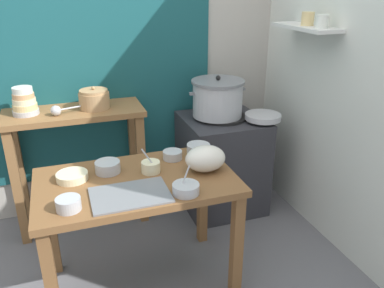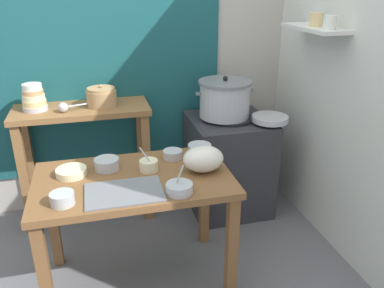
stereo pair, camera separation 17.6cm
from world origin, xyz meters
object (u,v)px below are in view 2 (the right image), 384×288
object	(u,v)px
prep_table	(134,194)
serving_tray	(124,192)
stove_block	(228,164)
prep_bowl_2	(107,164)
prep_bowl_6	(149,165)
wide_pan	(270,119)
plastic_bag	(203,159)
ladle	(65,107)
clay_pot	(102,97)
prep_bowl_5	(200,149)
prep_bowl_4	(62,198)
bowl_stack_enamel	(34,99)
prep_bowl_3	(179,188)
steamer_pot	(225,99)
prep_bowl_0	(71,172)
back_shelf_table	(84,136)
prep_bowl_1	(173,154)

from	to	relation	value
prep_table	serving_tray	world-z (taller)	serving_tray
stove_block	prep_bowl_2	distance (m)	1.16
serving_tray	prep_bowl_6	size ratio (longest dim) A/B	2.60
wide_pan	prep_bowl_2	xyz separation A→B (m)	(-1.20, -0.38, -0.04)
stove_block	plastic_bag	xyz separation A→B (m)	(-0.41, -0.71, 0.41)
serving_tray	ladle	bearing A→B (deg)	108.76
clay_pot	prep_bowl_5	xyz separation A→B (m)	(0.57, -0.60, -0.21)
ladle	prep_bowl_5	world-z (taller)	ladle
serving_tray	prep_bowl_6	xyz separation A→B (m)	(0.16, 0.23, 0.03)
plastic_bag	prep_bowl_4	distance (m)	0.79
bowl_stack_enamel	prep_bowl_4	world-z (taller)	bowl_stack_enamel
prep_bowl_3	steamer_pot	bearing A→B (deg)	59.16
prep_bowl_0	prep_bowl_3	bearing A→B (deg)	-32.35
steamer_pot	prep_bowl_5	distance (m)	0.61
prep_bowl_4	prep_bowl_2	bearing A→B (deg)	55.65
serving_tray	prep_table	bearing A→B (deg)	68.66
back_shelf_table	prep_bowl_0	xyz separation A→B (m)	(-0.07, -0.71, 0.06)
prep_table	bowl_stack_enamel	xyz separation A→B (m)	(-0.58, 0.83, 0.37)
back_shelf_table	bowl_stack_enamel	xyz separation A→B (m)	(-0.31, 0.01, 0.31)
back_shelf_table	prep_bowl_6	size ratio (longest dim) A/B	6.25
prep_bowl_0	bowl_stack_enamel	bearing A→B (deg)	108.40
stove_block	prep_bowl_1	world-z (taller)	stove_block
ladle	prep_bowl_3	bearing A→B (deg)	-58.99
clay_pot	plastic_bag	size ratio (longest dim) A/B	0.90
back_shelf_table	wide_pan	bearing A→B (deg)	-12.55
prep_bowl_5	stove_block	bearing A→B (deg)	51.59
bowl_stack_enamel	plastic_bag	size ratio (longest dim) A/B	0.80
ladle	prep_bowl_1	xyz separation A→B (m)	(0.64, -0.55, -0.19)
wide_pan	prep_bowl_5	distance (m)	0.69
steamer_pot	prep_bowl_5	bearing A→B (deg)	-124.13
prep_table	bowl_stack_enamel	bearing A→B (deg)	124.78
bowl_stack_enamel	steamer_pot	bearing A→B (deg)	-5.10
serving_tray	prep_bowl_3	bearing A→B (deg)	-13.85
prep_table	steamer_pot	size ratio (longest dim) A/B	2.46
serving_tray	prep_bowl_6	world-z (taller)	prep_bowl_6
steamer_pot	back_shelf_table	bearing A→B (deg)	173.99
prep_bowl_2	prep_bowl_6	size ratio (longest dim) A/B	0.93
serving_tray	back_shelf_table	bearing A→B (deg)	101.56
bowl_stack_enamel	prep_bowl_3	size ratio (longest dim) A/B	1.27
back_shelf_table	prep_bowl_4	distance (m)	1.03
ladle	prep_bowl_5	xyz separation A→B (m)	(0.82, -0.51, -0.18)
plastic_bag	bowl_stack_enamel	bearing A→B (deg)	138.99
ladle	serving_tray	bearing A→B (deg)	-71.24
clay_pot	prep_bowl_1	distance (m)	0.77
ladle	wide_pan	bearing A→B (deg)	-8.48
prep_table	prep_bowl_3	world-z (taller)	prep_bowl_3
prep_bowl_0	serving_tray	bearing A→B (deg)	-45.91
steamer_pot	serving_tray	distance (m)	1.23
prep_bowl_0	prep_bowl_4	xyz separation A→B (m)	(-0.03, -0.31, 0.01)
prep_table	back_shelf_table	world-z (taller)	back_shelf_table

